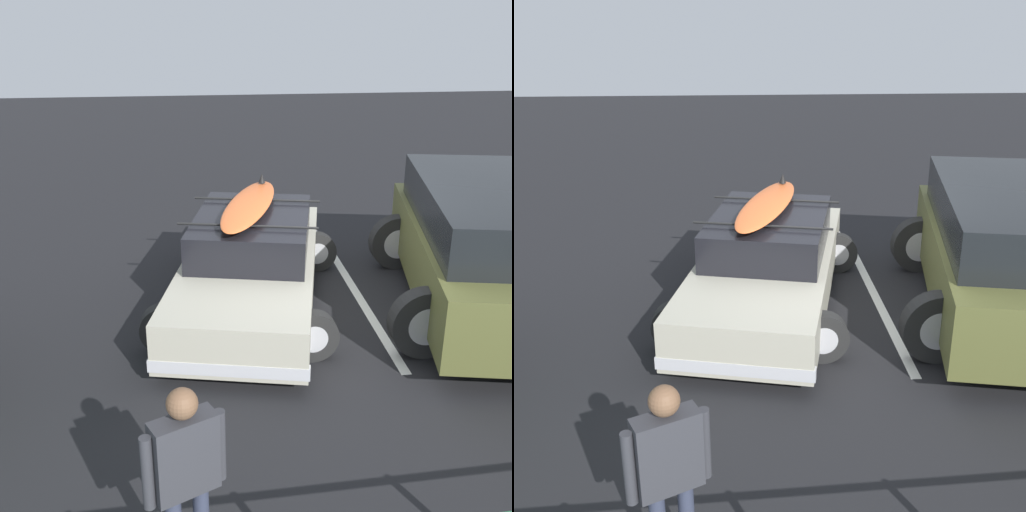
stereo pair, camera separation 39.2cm
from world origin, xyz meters
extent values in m
cube|color=black|center=(0.00, 0.00, -0.01)|extent=(44.00, 44.00, 0.02)
cube|color=silver|center=(-0.76, -0.44, 0.00)|extent=(0.12, 3.89, 0.00)
cube|color=#B7B29E|center=(0.76, -0.44, 0.46)|extent=(2.56, 4.57, 0.59)
cube|color=black|center=(0.73, -0.61, 0.99)|extent=(1.88, 2.34, 0.48)
cube|color=silver|center=(1.22, 1.62, 0.28)|extent=(1.68, 0.46, 0.14)
cube|color=silver|center=(0.31, -2.50, 0.28)|extent=(1.68, 0.46, 0.14)
cylinder|color=black|center=(0.22, 1.05, 0.30)|extent=(0.60, 0.18, 0.60)
cylinder|color=#B7B7BC|center=(0.22, 1.05, 0.30)|extent=(0.33, 0.19, 0.33)
cylinder|color=black|center=(1.89, 0.68, 0.30)|extent=(0.60, 0.18, 0.60)
cylinder|color=#B7B7BC|center=(1.89, 0.68, 0.30)|extent=(0.33, 0.19, 0.33)
cylinder|color=black|center=(-0.36, -1.56, 0.30)|extent=(0.60, 0.18, 0.60)
cylinder|color=#B7B7BC|center=(-0.36, -1.56, 0.30)|extent=(0.33, 0.19, 0.33)
cylinder|color=black|center=(1.31, -1.93, 0.30)|extent=(0.60, 0.18, 0.60)
cylinder|color=#B7B7BC|center=(1.31, -1.93, 0.30)|extent=(0.33, 0.19, 0.33)
cylinder|color=black|center=(0.85, -0.06, 1.27)|extent=(1.72, 0.41, 0.03)
cylinder|color=black|center=(0.61, -1.17, 1.27)|extent=(1.72, 0.41, 0.03)
ellipsoid|color=orange|center=(0.75, -0.75, 1.33)|extent=(1.22, 2.45, 0.09)
cone|color=black|center=(0.47, -1.67, 1.44)|extent=(0.10, 0.10, 0.14)
cube|color=brown|center=(-2.28, -0.03, 0.69)|extent=(2.73, 4.75, 0.84)
cube|color=black|center=(-2.28, -0.03, 1.40)|extent=(2.39, 3.76, 0.58)
cylinder|color=black|center=(-2.74, -2.32, 0.79)|extent=(0.77, 0.32, 0.75)
cylinder|color=black|center=(-1.07, 1.10, 0.41)|extent=(0.83, 0.22, 0.83)
cylinder|color=#B7B7BC|center=(-1.07, 1.10, 0.41)|extent=(0.46, 0.23, 0.46)
cylinder|color=black|center=(-1.59, -1.53, 0.41)|extent=(0.83, 0.22, 0.83)
cylinder|color=#B7B7BC|center=(-1.59, -1.53, 0.41)|extent=(0.46, 0.23, 0.46)
cube|color=#333338|center=(1.66, 3.92, 1.06)|extent=(0.48, 0.35, 0.58)
sphere|color=brown|center=(1.66, 3.92, 1.46)|extent=(0.21, 0.21, 0.21)
cylinder|color=#333338|center=(1.42, 3.80, 1.03)|extent=(0.08, 0.08, 0.54)
cylinder|color=#333338|center=(1.90, 4.03, 1.03)|extent=(0.08, 0.08, 0.54)
camera|label=1|loc=(1.58, 7.37, 3.81)|focal=45.00mm
camera|label=2|loc=(1.19, 7.40, 3.81)|focal=45.00mm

